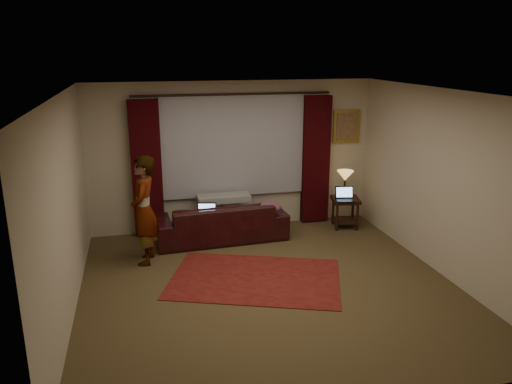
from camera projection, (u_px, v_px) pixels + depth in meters
floor at (270, 287)px, 6.78m from camera, size 5.00×5.00×0.01m
ceiling at (271, 93)px, 6.06m from camera, size 5.00×5.00×0.02m
wall_back at (233, 156)px, 8.75m from camera, size 5.00×0.02×2.60m
wall_front at (350, 279)px, 4.08m from camera, size 5.00×0.02×2.60m
wall_left at (65, 209)px, 5.85m from camera, size 0.02×5.00×2.60m
wall_right at (442, 183)px, 6.98m from camera, size 0.02×5.00×2.60m
sheer_curtain at (234, 145)px, 8.64m from camera, size 2.50×0.05×1.80m
drape_left at (147, 169)px, 8.34m from camera, size 0.50×0.14×2.30m
drape_right at (316, 160)px, 9.02m from camera, size 0.50×0.14×2.30m
curtain_rod at (234, 94)px, 8.35m from camera, size 0.04×0.04×3.40m
picture_frame at (346, 127)px, 9.07m from camera, size 0.50×0.04×0.60m
sofa at (221, 214)px, 8.36m from camera, size 2.24×1.06×0.88m
throw_blanket at (223, 184)px, 8.48m from camera, size 0.90×0.36×0.11m
clothing_pile at (268, 208)px, 8.38m from camera, size 0.56×0.50×0.20m
laptop_sofa at (206, 212)px, 8.12m from camera, size 0.38×0.40×0.23m
area_rug at (255, 278)px, 7.01m from camera, size 2.74×2.29×0.01m
end_table at (345, 213)px, 8.98m from camera, size 0.56×0.56×0.55m
tiffany_lamp at (345, 184)px, 8.95m from camera, size 0.35×0.35×0.48m
laptop_table at (346, 194)px, 8.72m from camera, size 0.38×0.40×0.23m
person at (144, 210)px, 7.35m from camera, size 0.55×0.55×1.64m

